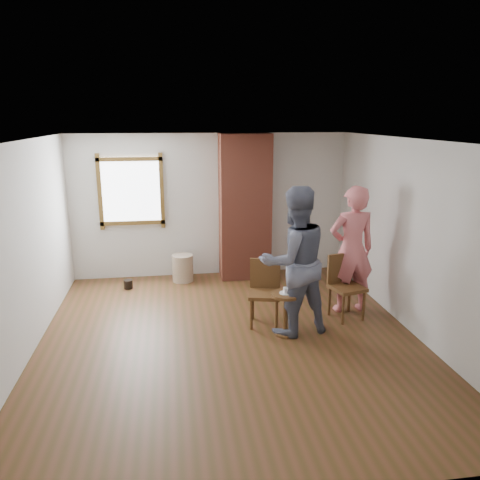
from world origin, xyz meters
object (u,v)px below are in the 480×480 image
stoneware_crock (183,268)px  dining_chair_left (265,288)px  man (294,261)px  person_pink (352,250)px  side_table (286,307)px  dining_chair_right (344,282)px

stoneware_crock → dining_chair_left: bearing=-60.4°
stoneware_crock → man: bearing=-58.1°
man → person_pink: 1.19m
dining_chair_left → person_pink: person_pink is taller
person_pink → side_table: bearing=28.4°
dining_chair_left → dining_chair_right: size_ratio=0.99×
stoneware_crock → man: (1.43, -2.29, 0.77)m
stoneware_crock → side_table: 2.72m
dining_chair_right → side_table: size_ratio=1.56×
dining_chair_right → side_table: bearing=-168.3°
dining_chair_right → man: 1.08m
person_pink → stoneware_crock: bearing=-36.5°
dining_chair_left → man: bearing=-34.0°
man → dining_chair_right: bearing=-169.1°
dining_chair_right → man: (-0.88, -0.40, 0.49)m
man → person_pink: man is taller
dining_chair_left → person_pink: 1.45m
stoneware_crock → person_pink: bearing=-34.7°
side_table → man: 0.63m
dining_chair_left → dining_chair_right: 1.20m
man → stoneware_crock: bearing=-71.5°
dining_chair_right → man: man is taller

